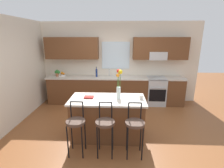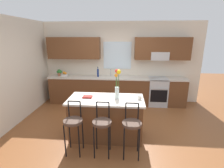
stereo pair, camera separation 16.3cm
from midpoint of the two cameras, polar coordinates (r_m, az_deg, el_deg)
ground_plane at (r=4.31m, az=1.29°, el=-14.98°), size 14.00×14.00×0.00m
wall_left at (r=4.94m, az=-29.56°, el=3.78°), size 0.12×4.60×2.70m
back_wall_assembly at (r=5.72m, az=2.91°, el=8.82°), size 5.60×0.50×2.70m
counter_run at (r=5.67m, az=2.38°, el=-2.06°), size 4.56×0.64×0.92m
sink_faucet at (r=5.67m, az=0.36°, el=4.18°), size 0.02×0.13×0.23m
oven_range at (r=5.76m, az=16.02°, el=-2.46°), size 0.60×0.64×0.92m
kitchen_island at (r=3.80m, az=-0.79°, el=-11.48°), size 1.63×0.79×0.92m
bar_stool_near at (r=3.29m, az=-11.71°, el=-13.04°), size 0.36×0.36×1.04m
bar_stool_middle at (r=3.19m, az=-1.90°, el=-13.71°), size 0.36×0.36×1.04m
bar_stool_far at (r=3.18m, az=8.30°, el=-13.99°), size 0.36×0.36×1.04m
flower_vase at (r=3.51m, az=3.15°, el=0.13°), size 0.13×0.12×0.64m
mug_ceramic at (r=3.61m, az=10.75°, el=-4.59°), size 0.08×0.08×0.09m
cookbook at (r=3.70m, az=-7.13°, el=-4.37°), size 0.20×0.15×0.03m
fruit_bowl_oranges at (r=5.89m, az=-15.28°, el=3.14°), size 0.24×0.24×0.16m
bottle_olive_oil at (r=5.58m, az=-4.00°, el=3.89°), size 0.06×0.06×0.33m
potted_plant_small at (r=5.93m, az=-16.84°, el=3.91°), size 0.19×0.13×0.23m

